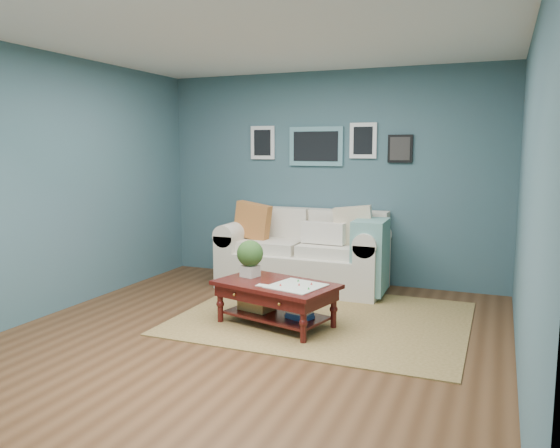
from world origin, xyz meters
The scene contains 4 objects.
room_shell centered at (0.00, 0.06, 1.36)m, with size 5.00×5.02×2.70m.
area_rug centered at (0.45, 0.87, 0.01)m, with size 2.83×2.27×0.01m, color brown.
loveseat centered at (-0.09, 2.03, 0.43)m, with size 2.07×0.94×1.07m.
coffee_table centered at (0.03, 0.51, 0.36)m, with size 1.28×0.94×0.80m.
Camera 1 is at (2.07, -4.28, 1.72)m, focal length 35.00 mm.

